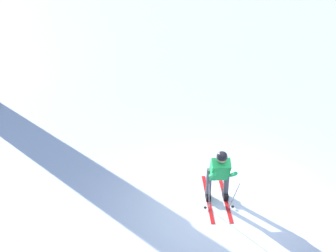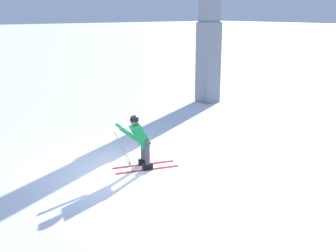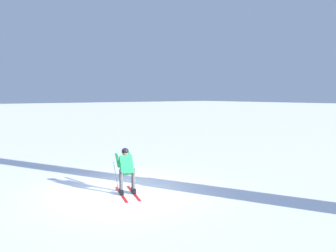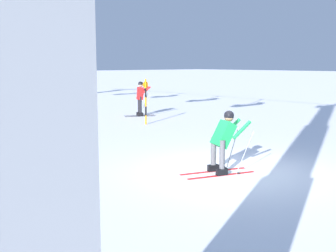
# 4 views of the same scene
# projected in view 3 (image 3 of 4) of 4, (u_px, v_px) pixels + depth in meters

# --- Properties ---
(ground_plane) EXTENTS (260.00, 260.00, 0.00)m
(ground_plane) POSITION_uv_depth(u_px,v_px,m) (123.00, 190.00, 11.17)
(ground_plane) COLOR white
(skier_carving_main) EXTENTS (1.09, 1.87, 1.65)m
(skier_carving_main) POSITION_uv_depth(u_px,v_px,m) (126.00, 167.00, 10.83)
(skier_carving_main) COLOR red
(skier_carving_main) RESTS_ON ground_plane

